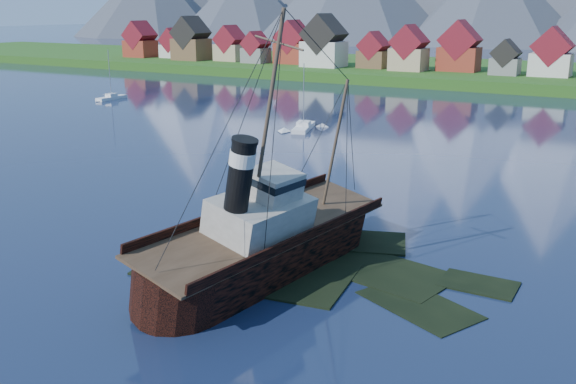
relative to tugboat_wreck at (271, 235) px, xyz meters
The scene contains 8 objects.
ground 3.38m from the tugboat_wreck, ahead, with size 1400.00×1400.00×0.00m, color #15203D.
shoal 5.27m from the tugboat_wreck, 33.74° to the left, with size 31.71×21.24×1.14m.
shore_bank 170.17m from the tugboat_wreck, 89.44° to the left, with size 600.00×80.00×3.20m, color #174814.
seawall 132.18m from the tugboat_wreck, 89.28° to the left, with size 600.00×2.50×2.00m, color #3F3D38.
town 155.65m from the tugboat_wreck, 101.67° to the left, with size 250.96×16.69×17.30m.
tugboat_wreck is the anchor object (origin of this frame).
sailboat_a 66.10m from the tugboat_wreck, 116.10° to the left, with size 5.62×10.67×12.67m.
sailboat_b 114.54m from the tugboat_wreck, 141.48° to the left, with size 2.19×8.72×12.63m.
Camera 1 is at (25.49, -44.43, 21.70)m, focal length 40.00 mm.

